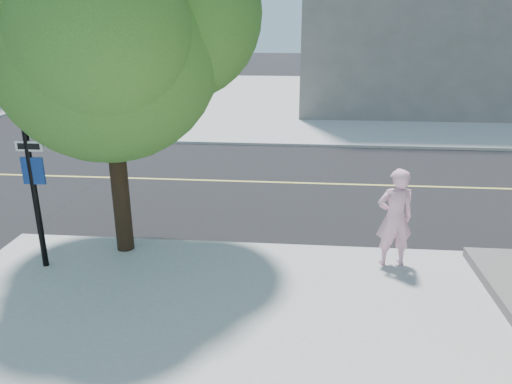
# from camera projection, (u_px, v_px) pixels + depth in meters

# --- Properties ---
(ground) EXTENTS (140.00, 140.00, 0.00)m
(ground) POSITION_uv_depth(u_px,v_px,m) (66.00, 240.00, 10.70)
(ground) COLOR black
(ground) RESTS_ON ground
(road_ew) EXTENTS (140.00, 9.00, 0.01)m
(road_ew) POSITION_uv_depth(u_px,v_px,m) (133.00, 178.00, 14.92)
(road_ew) COLOR black
(road_ew) RESTS_ON ground
(sidewalk_ne) EXTENTS (29.00, 25.00, 0.12)m
(sidewalk_ne) POSITION_uv_depth(u_px,v_px,m) (439.00, 100.00, 29.72)
(sidewalk_ne) COLOR #ABABAA
(sidewalk_ne) RESTS_ON ground
(man_on_phone) EXTENTS (0.77, 0.57, 1.92)m
(man_on_phone) POSITION_uv_depth(u_px,v_px,m) (395.00, 218.00, 9.10)
(man_on_phone) COLOR #F7B1CC
(man_on_phone) RESTS_ON sidewalk_se
(street_tree) EXTENTS (5.26, 4.78, 6.98)m
(street_tree) POSITION_uv_depth(u_px,v_px,m) (110.00, 17.00, 8.56)
(street_tree) COLOR black
(street_tree) RESTS_ON sidewalk_se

